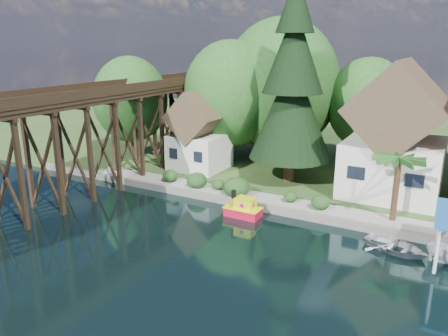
{
  "coord_description": "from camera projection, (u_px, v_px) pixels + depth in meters",
  "views": [
    {
      "loc": [
        11.61,
        -21.36,
        12.71
      ],
      "look_at": [
        -3.52,
        6.0,
        3.7
      ],
      "focal_mm": 35.0,
      "sensor_mm": 36.0,
      "label": 1
    }
  ],
  "objects": [
    {
      "name": "conifer",
      "position": [
        292.0,
        86.0,
        37.68
      ],
      "size": [
        7.28,
        7.28,
        17.93
      ],
      "color": "#382314",
      "rests_on": "bank"
    },
    {
      "name": "tugboat",
      "position": [
        243.0,
        209.0,
        32.98
      ],
      "size": [
        2.78,
        1.54,
        2.01
      ],
      "color": "red",
      "rests_on": "ground"
    },
    {
      "name": "house_left",
      "position": [
        396.0,
        139.0,
        35.66
      ],
      "size": [
        7.64,
        8.64,
        11.02
      ],
      "color": "silver",
      "rests_on": "bank"
    },
    {
      "name": "shrubs",
      "position": [
        232.0,
        185.0,
        36.47
      ],
      "size": [
        15.76,
        2.47,
        1.7
      ],
      "color": "#1C3D16",
      "rests_on": "bank"
    },
    {
      "name": "trestle_bridge",
      "position": [
        91.0,
        132.0,
        37.19
      ],
      "size": [
        4.12,
        44.18,
        9.3
      ],
      "color": "black",
      "rests_on": "ground"
    },
    {
      "name": "promenade",
      "position": [
        360.0,
        216.0,
        31.77
      ],
      "size": [
        50.0,
        2.6,
        0.06
      ],
      "primitive_type": "cube",
      "color": "gray",
      "rests_on": "bank"
    },
    {
      "name": "boat_white_a",
      "position": [
        396.0,
        245.0,
        27.51
      ],
      "size": [
        4.66,
        3.9,
        0.83
      ],
      "primitive_type": "imported",
      "rotation": [
        0.0,
        0.0,
        1.28
      ],
      "color": "silver",
      "rests_on": "ground"
    },
    {
      "name": "ground",
      "position": [
        227.0,
        257.0,
        26.88
      ],
      "size": [
        140.0,
        140.0,
        0.0
      ],
      "primitive_type": "plane",
      "color": "black",
      "rests_on": "ground"
    },
    {
      "name": "bank",
      "position": [
        355.0,
        144.0,
        55.4
      ],
      "size": [
        140.0,
        52.0,
        0.5
      ],
      "primitive_type": "cube",
      "color": "#2A4D1E",
      "rests_on": "ground"
    },
    {
      "name": "shed",
      "position": [
        199.0,
        136.0,
        43.13
      ],
      "size": [
        5.09,
        5.4,
        7.85
      ],
      "color": "silver",
      "rests_on": "bank"
    },
    {
      "name": "bg_trees",
      "position": [
        341.0,
        101.0,
        42.27
      ],
      "size": [
        49.9,
        13.3,
        10.57
      ],
      "color": "#382314",
      "rests_on": "bank"
    },
    {
      "name": "palm_tree",
      "position": [
        399.0,
        162.0,
        29.92
      ],
      "size": [
        4.25,
        4.25,
        4.97
      ],
      "color": "#382314",
      "rests_on": "bank"
    },
    {
      "name": "seawall",
      "position": [
        328.0,
        220.0,
        31.67
      ],
      "size": [
        60.0,
        0.4,
        0.62
      ],
      "primitive_type": "cube",
      "color": "slate",
      "rests_on": "ground"
    }
  ]
}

